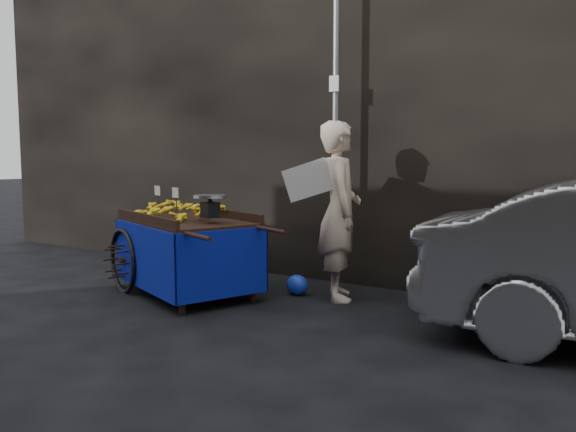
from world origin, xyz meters
The scene contains 6 objects.
ground centered at (0.00, 0.00, 0.00)m, with size 80.00×80.00×0.00m, color black.
building_wall centered at (0.39, 2.60, 2.50)m, with size 13.50×2.00×5.00m.
street_pole centered at (0.30, 1.30, 2.01)m, with size 0.12×0.10×4.00m.
banana_cart centered at (-1.00, 0.14, 0.77)m, with size 2.50×1.79×1.25m.
vendor centered at (0.57, 0.88, 0.97)m, with size 0.96×0.85×1.95m.
plastic_bag centered at (0.11, 0.76, 0.12)m, with size 0.26×0.21×0.23m, color #1936C1.
Camera 1 is at (3.40, -4.55, 1.53)m, focal length 35.00 mm.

